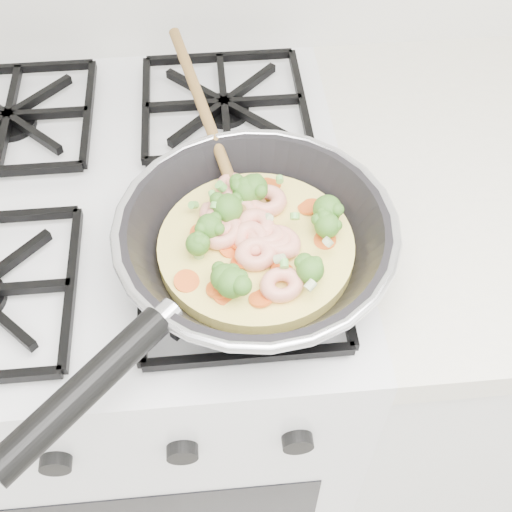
{
  "coord_description": "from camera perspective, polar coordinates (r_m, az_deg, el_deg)",
  "views": [
    {
      "loc": [
        0.13,
        1.1,
        1.52
      ],
      "look_at": [
        0.17,
        1.56,
        0.93
      ],
      "focal_mm": 46.52,
      "sensor_mm": 36.0,
      "label": 1
    }
  ],
  "objects": [
    {
      "name": "skillet",
      "position": [
        0.73,
        -0.35,
        1.31
      ],
      "size": [
        0.41,
        0.58,
        0.1
      ],
      "rotation": [
        0.0,
        0.0,
        0.14
      ],
      "color": "black",
      "rests_on": "stove"
    },
    {
      "name": "stove",
      "position": [
        1.22,
        -8.61,
        -9.27
      ],
      "size": [
        0.6,
        0.6,
        0.92
      ],
      "color": "white",
      "rests_on": "ground"
    }
  ]
}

